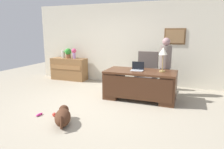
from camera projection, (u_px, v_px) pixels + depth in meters
name	position (u px, v px, depth m)	size (l,w,h in m)	color
ground_plane	(98.00, 107.00, 4.87)	(12.00, 12.00, 0.00)	#9E937F
back_wall	(129.00, 44.00, 6.97)	(7.00, 0.16, 2.70)	beige
desk	(140.00, 84.00, 5.36)	(1.82, 0.90, 0.76)	#4C2B19
credenza	(69.00, 69.00, 7.60)	(1.32, 0.50, 0.80)	olive
armchair	(147.00, 74.00, 6.19)	(0.60, 0.59, 1.17)	#564C47
person_standing	(165.00, 66.00, 5.68)	(0.32, 0.32, 1.60)	#262323
dog_lying	(63.00, 116.00, 3.94)	(0.54, 0.68, 0.30)	#472819
laptop	(137.00, 68.00, 5.34)	(0.32, 0.22, 0.22)	#B2B5BA
desk_lamp	(163.00, 53.00, 5.09)	(0.22, 0.22, 0.61)	#9E8447
vase_with_flowers	(74.00, 52.00, 7.39)	(0.17, 0.17, 0.36)	#BE94D8
vase_empty	(63.00, 54.00, 7.57)	(0.12, 0.12, 0.28)	silver
potted_plant	(68.00, 53.00, 7.48)	(0.24, 0.24, 0.36)	brown
dog_toy_ball	(54.00, 114.00, 4.32)	(0.08, 0.08, 0.08)	#E53F33
dog_toy_bone	(39.00, 115.00, 4.36)	(0.18, 0.05, 0.05)	#D8338C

